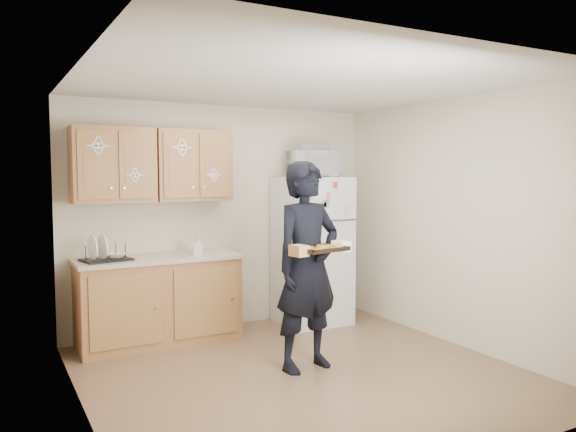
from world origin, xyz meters
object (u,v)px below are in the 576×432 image
Objects in this scene: person at (307,266)px; baking_tray at (321,250)px; refrigerator at (312,250)px; microwave at (313,164)px; dish_rack at (106,252)px.

baking_tray is (-0.05, -0.30, 0.19)m from person.
microwave is at bearing -108.02° from refrigerator.
baking_tray is (-0.89, -1.62, 0.26)m from refrigerator.
dish_rack is (-2.30, 0.06, -0.86)m from microwave.
microwave is at bearing 51.81° from baking_tray.
dish_rack is (-1.43, 1.63, -0.12)m from baking_tray.
microwave reaches higher than baking_tray.
refrigerator is at bearing 81.05° from microwave.
dish_rack is (-1.47, 1.33, 0.06)m from person.
baking_tray is 0.93× the size of dish_rack.
person is 1.78m from microwave.
refrigerator is at bearing 48.40° from person.
refrigerator is 3.13× the size of microwave.
baking_tray is at bearing -118.91° from refrigerator.
person is 4.57× the size of baking_tray.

